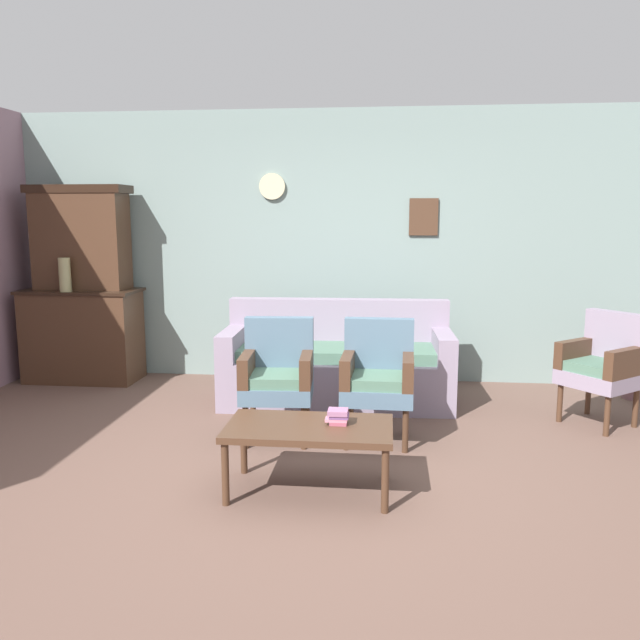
{
  "coord_description": "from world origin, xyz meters",
  "views": [
    {
      "loc": [
        0.57,
        -3.9,
        1.67
      ],
      "look_at": [
        0.04,
        1.1,
        0.85
      ],
      "focal_mm": 36.35,
      "sensor_mm": 36.0,
      "label": 1
    }
  ],
  "objects_px": {
    "wingback_chair_by_fireplace": "(604,363)",
    "book_stack_on_table": "(338,416)",
    "side_cabinet": "(83,335)",
    "vase_on_cabinet": "(65,275)",
    "floor_vase_by_wall": "(637,369)",
    "armchair_near_cabinet": "(378,375)",
    "floral_couch": "(337,366)",
    "coffee_table": "(309,432)",
    "armchair_near_couch_end": "(278,373)"
  },
  "relations": [
    {
      "from": "wingback_chair_by_fireplace",
      "to": "book_stack_on_table",
      "type": "distance_m",
      "value": 2.51
    },
    {
      "from": "side_cabinet",
      "to": "vase_on_cabinet",
      "type": "bearing_deg",
      "value": -107.27
    },
    {
      "from": "floor_vase_by_wall",
      "to": "vase_on_cabinet",
      "type": "bearing_deg",
      "value": -179.12
    },
    {
      "from": "side_cabinet",
      "to": "armchair_near_cabinet",
      "type": "distance_m",
      "value": 3.35
    },
    {
      "from": "side_cabinet",
      "to": "vase_on_cabinet",
      "type": "height_order",
      "value": "vase_on_cabinet"
    },
    {
      "from": "floral_couch",
      "to": "coffee_table",
      "type": "xyz_separation_m",
      "value": [
        -0.01,
        -1.95,
        0.05
      ]
    },
    {
      "from": "vase_on_cabinet",
      "to": "floor_vase_by_wall",
      "type": "xyz_separation_m",
      "value": [
        5.41,
        0.08,
        -0.82
      ]
    },
    {
      "from": "armchair_near_cabinet",
      "to": "floor_vase_by_wall",
      "type": "height_order",
      "value": "armchair_near_cabinet"
    },
    {
      "from": "armchair_near_couch_end",
      "to": "coffee_table",
      "type": "height_order",
      "value": "armchair_near_couch_end"
    },
    {
      "from": "coffee_table",
      "to": "book_stack_on_table",
      "type": "height_order",
      "value": "book_stack_on_table"
    },
    {
      "from": "armchair_near_cabinet",
      "to": "vase_on_cabinet",
      "type": "bearing_deg",
      "value": 157.09
    },
    {
      "from": "side_cabinet",
      "to": "armchair_near_cabinet",
      "type": "height_order",
      "value": "side_cabinet"
    },
    {
      "from": "wingback_chair_by_fireplace",
      "to": "floor_vase_by_wall",
      "type": "relative_size",
      "value": 1.62
    },
    {
      "from": "wingback_chair_by_fireplace",
      "to": "book_stack_on_table",
      "type": "height_order",
      "value": "wingback_chair_by_fireplace"
    },
    {
      "from": "side_cabinet",
      "to": "vase_on_cabinet",
      "type": "xyz_separation_m",
      "value": [
        -0.06,
        -0.18,
        0.63
      ]
    },
    {
      "from": "wingback_chair_by_fireplace",
      "to": "book_stack_on_table",
      "type": "bearing_deg",
      "value": -143.13
    },
    {
      "from": "armchair_near_cabinet",
      "to": "floor_vase_by_wall",
      "type": "relative_size",
      "value": 1.62
    },
    {
      "from": "armchair_near_couch_end",
      "to": "book_stack_on_table",
      "type": "height_order",
      "value": "armchair_near_couch_end"
    },
    {
      "from": "vase_on_cabinet",
      "to": "armchair_near_cabinet",
      "type": "bearing_deg",
      "value": -22.91
    },
    {
      "from": "floor_vase_by_wall",
      "to": "floral_couch",
      "type": "bearing_deg",
      "value": -171.68
    },
    {
      "from": "floral_couch",
      "to": "book_stack_on_table",
      "type": "xyz_separation_m",
      "value": [
        0.16,
        -1.91,
        0.14
      ]
    },
    {
      "from": "vase_on_cabinet",
      "to": "armchair_near_cabinet",
      "type": "height_order",
      "value": "vase_on_cabinet"
    },
    {
      "from": "side_cabinet",
      "to": "coffee_table",
      "type": "relative_size",
      "value": 1.16
    },
    {
      "from": "armchair_near_cabinet",
      "to": "coffee_table",
      "type": "xyz_separation_m",
      "value": [
        -0.39,
        -0.97,
        -0.12
      ]
    },
    {
      "from": "wingback_chair_by_fireplace",
      "to": "coffee_table",
      "type": "height_order",
      "value": "wingback_chair_by_fireplace"
    },
    {
      "from": "floral_couch",
      "to": "coffee_table",
      "type": "distance_m",
      "value": 1.95
    },
    {
      "from": "vase_on_cabinet",
      "to": "floral_couch",
      "type": "xyz_separation_m",
      "value": [
        2.68,
        -0.32,
        -0.77
      ]
    },
    {
      "from": "vase_on_cabinet",
      "to": "armchair_near_couch_end",
      "type": "xyz_separation_m",
      "value": [
        2.32,
        -1.32,
        -0.6
      ]
    },
    {
      "from": "armchair_near_cabinet",
      "to": "coffee_table",
      "type": "distance_m",
      "value": 1.05
    },
    {
      "from": "book_stack_on_table",
      "to": "side_cabinet",
      "type": "bearing_deg",
      "value": 139.17
    },
    {
      "from": "vase_on_cabinet",
      "to": "book_stack_on_table",
      "type": "distance_m",
      "value": 3.66
    },
    {
      "from": "wingback_chair_by_fireplace",
      "to": "coffee_table",
      "type": "distance_m",
      "value": 2.68
    },
    {
      "from": "armchair_near_couch_end",
      "to": "floor_vase_by_wall",
      "type": "bearing_deg",
      "value": 24.44
    },
    {
      "from": "armchair_near_cabinet",
      "to": "wingback_chair_by_fireplace",
      "type": "relative_size",
      "value": 1.0
    },
    {
      "from": "vase_on_cabinet",
      "to": "wingback_chair_by_fireplace",
      "type": "relative_size",
      "value": 0.37
    },
    {
      "from": "floral_couch",
      "to": "floor_vase_by_wall",
      "type": "height_order",
      "value": "floral_couch"
    },
    {
      "from": "coffee_table",
      "to": "floor_vase_by_wall",
      "type": "height_order",
      "value": "floor_vase_by_wall"
    },
    {
      "from": "floral_couch",
      "to": "book_stack_on_table",
      "type": "height_order",
      "value": "floral_couch"
    },
    {
      "from": "side_cabinet",
      "to": "floor_vase_by_wall",
      "type": "height_order",
      "value": "side_cabinet"
    },
    {
      "from": "side_cabinet",
      "to": "wingback_chair_by_fireplace",
      "type": "height_order",
      "value": "side_cabinet"
    },
    {
      "from": "side_cabinet",
      "to": "floral_couch",
      "type": "bearing_deg",
      "value": -10.77
    },
    {
      "from": "floral_couch",
      "to": "wingback_chair_by_fireplace",
      "type": "bearing_deg",
      "value": -10.37
    },
    {
      "from": "side_cabinet",
      "to": "wingback_chair_by_fireplace",
      "type": "xyz_separation_m",
      "value": [
        4.79,
        -0.9,
        0.03
      ]
    },
    {
      "from": "floral_couch",
      "to": "book_stack_on_table",
      "type": "relative_size",
      "value": 14.62
    },
    {
      "from": "floral_couch",
      "to": "armchair_near_cabinet",
      "type": "distance_m",
      "value": 1.06
    },
    {
      "from": "armchair_near_couch_end",
      "to": "book_stack_on_table",
      "type": "xyz_separation_m",
      "value": [
        0.52,
        -0.9,
        -0.03
      ]
    },
    {
      "from": "armchair_near_couch_end",
      "to": "coffee_table",
      "type": "xyz_separation_m",
      "value": [
        0.35,
        -0.94,
        -0.12
      ]
    },
    {
      "from": "floral_couch",
      "to": "floor_vase_by_wall",
      "type": "distance_m",
      "value": 2.76
    },
    {
      "from": "coffee_table",
      "to": "book_stack_on_table",
      "type": "distance_m",
      "value": 0.2
    },
    {
      "from": "side_cabinet",
      "to": "floral_couch",
      "type": "height_order",
      "value": "side_cabinet"
    }
  ]
}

